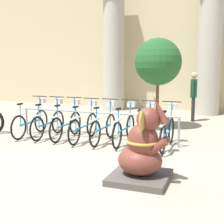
{
  "coord_description": "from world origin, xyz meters",
  "views": [
    {
      "loc": [
        2.82,
        -5.6,
        2.0
      ],
      "look_at": [
        0.49,
        0.64,
        1.0
      ],
      "focal_mm": 50.0,
      "sensor_mm": 36.0,
      "label": 1
    }
  ],
  "objects": [
    {
      "name": "bike_rack",
      "position": [
        -0.47,
        1.95,
        0.62
      ],
      "size": [
        4.52,
        0.05,
        0.77
      ],
      "color": "gray",
      "rests_on": "ground_plane"
    },
    {
      "name": "ground_plane",
      "position": [
        0.0,
        0.0,
        0.0
      ],
      "size": [
        60.0,
        60.0,
        0.0
      ],
      "primitive_type": "plane",
      "color": "#9E937F"
    },
    {
      "name": "column_right",
      "position": [
        2.03,
        7.6,
        2.62
      ],
      "size": [
        1.17,
        1.17,
        5.16
      ],
      "color": "#ADA899",
      "rests_on": "ground_plane"
    },
    {
      "name": "column_left",
      "position": [
        -2.03,
        7.6,
        2.62
      ],
      "size": [
        1.17,
        1.17,
        5.16
      ],
      "color": "#ADA899",
      "rests_on": "ground_plane"
    },
    {
      "name": "bicycle_6",
      "position": [
        0.93,
        1.81,
        0.41
      ],
      "size": [
        0.48,
        1.76,
        1.1
      ],
      "color": "black",
      "rests_on": "ground_plane"
    },
    {
      "name": "bicycle_7",
      "position": [
        1.49,
        1.81,
        0.41
      ],
      "size": [
        0.48,
        1.76,
        1.1
      ],
      "color": "black",
      "rests_on": "ground_plane"
    },
    {
      "name": "bicycle_5",
      "position": [
        0.37,
        1.88,
        0.41
      ],
      "size": [
        0.48,
        1.76,
        1.1
      ],
      "color": "black",
      "rests_on": "ground_plane"
    },
    {
      "name": "potted_tree",
      "position": [
        0.72,
        4.14,
        1.98
      ],
      "size": [
        1.47,
        1.47,
        2.84
      ],
      "color": "#4C4C4C",
      "rests_on": "ground_plane"
    },
    {
      "name": "building_facade",
      "position": [
        0.0,
        8.6,
        3.0
      ],
      "size": [
        20.0,
        0.2,
        6.0
      ],
      "color": "#C6B78E",
      "rests_on": "ground_plane"
    },
    {
      "name": "elephant_statue",
      "position": [
        1.48,
        -0.52,
        0.52
      ],
      "size": [
        1.01,
        1.01,
        1.53
      ],
      "color": "#4C4742",
      "rests_on": "ground_plane"
    },
    {
      "name": "person_pedestrian",
      "position": [
        1.67,
        5.81,
        1.07
      ],
      "size": [
        0.23,
        0.47,
        1.77
      ],
      "color": "#28282D",
      "rests_on": "ground_plane"
    },
    {
      "name": "bicycle_0",
      "position": [
        -2.43,
        1.82,
        0.41
      ],
      "size": [
        0.48,
        1.76,
        1.1
      ],
      "color": "black",
      "rests_on": "ground_plane"
    },
    {
      "name": "bicycle_2",
      "position": [
        -1.31,
        1.88,
        0.41
      ],
      "size": [
        0.48,
        1.76,
        1.1
      ],
      "color": "black",
      "rests_on": "ground_plane"
    },
    {
      "name": "bicycle_4",
      "position": [
        -0.19,
        1.84,
        0.41
      ],
      "size": [
        0.48,
        1.76,
        1.1
      ],
      "color": "black",
      "rests_on": "ground_plane"
    },
    {
      "name": "bicycle_3",
      "position": [
        -0.75,
        1.82,
        0.41
      ],
      "size": [
        0.48,
        1.76,
        1.1
      ],
      "color": "black",
      "rests_on": "ground_plane"
    },
    {
      "name": "bicycle_1",
      "position": [
        -1.87,
        1.85,
        0.41
      ],
      "size": [
        0.48,
        1.76,
        1.1
      ],
      "color": "black",
      "rests_on": "ground_plane"
    }
  ]
}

